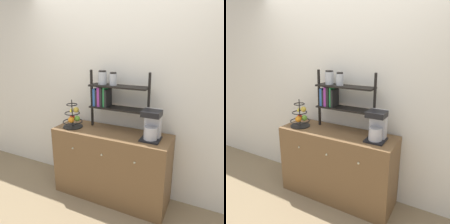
{
  "view_description": "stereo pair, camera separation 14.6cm",
  "coord_description": "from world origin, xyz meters",
  "views": [
    {
      "loc": [
        1.07,
        -1.93,
        1.82
      ],
      "look_at": [
        0.01,
        0.23,
        1.12
      ],
      "focal_mm": 35.0,
      "sensor_mm": 36.0,
      "label": 1
    },
    {
      "loc": [
        1.2,
        -1.87,
        1.82
      ],
      "look_at": [
        0.01,
        0.23,
        1.12
      ],
      "focal_mm": 35.0,
      "sensor_mm": 36.0,
      "label": 2
    }
  ],
  "objects": [
    {
      "name": "ground_plane",
      "position": [
        0.0,
        0.0,
        0.0
      ],
      "size": [
        12.0,
        12.0,
        0.0
      ],
      "primitive_type": "plane",
      "color": "#847051"
    },
    {
      "name": "wall_back",
      "position": [
        0.0,
        0.51,
        1.3
      ],
      "size": [
        7.0,
        0.05,
        2.6
      ],
      "primitive_type": "cube",
      "color": "silver",
      "rests_on": "ground_plane"
    },
    {
      "name": "sideboard",
      "position": [
        0.0,
        0.23,
        0.44
      ],
      "size": [
        1.42,
        0.48,
        0.88
      ],
      "color": "brown",
      "rests_on": "ground_plane"
    },
    {
      "name": "coffee_maker",
      "position": [
        0.49,
        0.23,
        1.04
      ],
      "size": [
        0.21,
        0.22,
        0.33
      ],
      "color": "black",
      "rests_on": "sideboard"
    },
    {
      "name": "fruit_stand",
      "position": [
        -0.5,
        0.18,
        0.99
      ],
      "size": [
        0.25,
        0.25,
        0.35
      ],
      "color": "black",
      "rests_on": "sideboard"
    },
    {
      "name": "shelf_hutch",
      "position": [
        -0.07,
        0.34,
        1.31
      ],
      "size": [
        0.75,
        0.2,
        0.71
      ],
      "color": "black",
      "rests_on": "sideboard"
    }
  ]
}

